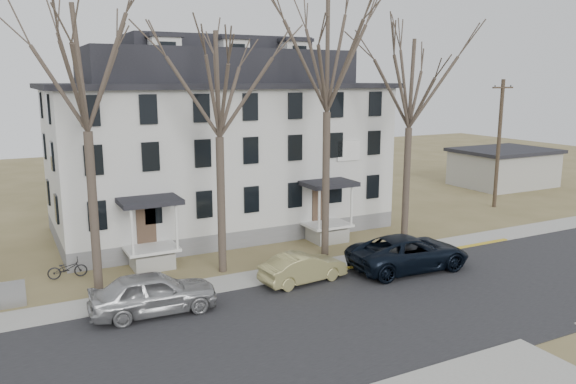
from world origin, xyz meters
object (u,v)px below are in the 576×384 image
car_navy (409,253)px  car_tan (303,269)px  tree_mid_left (218,77)px  boarding_house (219,145)px  car_silver (154,294)px  tree_far_left (83,58)px  bicycle_left (67,269)px  tree_center (328,48)px  utility_pole_far (499,142)px  tree_mid_right (411,77)px

car_navy → car_tan: bearing=85.0°
tree_mid_left → car_navy: size_ratio=2.03×
boarding_house → car_silver: (-7.38, -11.79, -4.50)m
tree_far_left → bicycle_left: bearing=113.5°
tree_mid_left → bicycle_left: (-7.05, 2.43, -9.13)m
boarding_house → tree_center: (3.00, -8.15, 5.71)m
car_tan → bicycle_left: 11.40m
tree_far_left → tree_center: (12.00, 0.00, 0.74)m
tree_mid_left → car_navy: (8.43, -4.14, -8.73)m
utility_pole_far → bicycle_left: (-30.55, -1.77, -4.43)m
tree_center → car_tan: size_ratio=3.47×
bicycle_left → tree_mid_left: bearing=-104.6°
tree_far_left → car_navy: 17.75m
tree_mid_right → utility_pole_far: tree_mid_right is taller
tree_center → utility_pole_far: bearing=13.5°
tree_mid_right → car_navy: tree_mid_right is taller
tree_mid_left → bicycle_left: 11.79m
boarding_house → tree_far_left: tree_far_left is taller
utility_pole_far → car_silver: size_ratio=1.85×
tree_far_left → tree_center: 12.02m
tree_mid_right → bicycle_left: size_ratio=7.01×
tree_mid_left → tree_center: tree_center is taller
car_tan → car_navy: (5.62, -0.86, 0.18)m
tree_mid_right → utility_pole_far: bearing=19.3°
car_silver → tree_far_left: bearing=27.0°
boarding_house → tree_center: 10.39m
car_silver → bicycle_left: size_ratio=2.83×
boarding_house → tree_mid_right: 12.51m
car_tan → tree_center: bearing=-50.0°
tree_mid_left → tree_mid_right: same height
tree_far_left → car_silver: (1.62, -3.63, -9.47)m
tree_mid_right → car_tan: size_ratio=3.01×
tree_mid_right → car_navy: (-3.07, -4.14, -8.73)m
tree_center → bicycle_left: (-13.05, 2.43, -10.61)m
car_silver → boarding_house: bearing=-29.1°
tree_center → car_navy: 11.28m
car_navy → tree_mid_right: bearing=-33.0°
bicycle_left → car_navy: bearing=-108.6°
tree_mid_right → utility_pole_far: 13.55m
tree_far_left → tree_mid_left: size_ratio=1.08×
tree_mid_right → car_silver: bearing=-167.1°
boarding_house → bicycle_left: size_ratio=11.45×
tree_mid_right → utility_pole_far: size_ratio=1.34×
tree_center → car_silver: 15.00m
bicycle_left → tree_center: bearing=-96.1°
boarding_house → car_tan: bearing=-91.0°
tree_mid_right → car_silver: size_ratio=2.48×
tree_mid_left → utility_pole_far: size_ratio=1.34×
car_tan → car_navy: size_ratio=0.67×
tree_far_left → car_tan: size_ratio=3.24×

